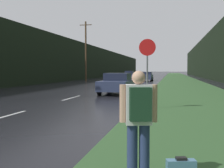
{
  "coord_description": "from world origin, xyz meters",
  "views": [
    {
      "loc": [
        5.87,
        -0.72,
        1.68
      ],
      "look_at": [
        2.42,
        15.52,
        0.85
      ],
      "focal_mm": 45.0,
      "sensor_mm": 36.0,
      "label": 1
    }
  ],
  "objects_px": {
    "hitchhiker_with_backpack": "(139,117)",
    "car_passing_near": "(117,83)",
    "car_oncoming": "(129,75)",
    "stop_sign": "(147,66)",
    "car_passing_far": "(146,76)"
  },
  "relations": [
    {
      "from": "hitchhiker_with_backpack",
      "to": "car_passing_near",
      "type": "relative_size",
      "value": 0.36
    },
    {
      "from": "hitchhiker_with_backpack",
      "to": "car_oncoming",
      "type": "distance_m",
      "value": 50.31
    },
    {
      "from": "stop_sign",
      "to": "car_oncoming",
      "type": "distance_m",
      "value": 42.54
    },
    {
      "from": "stop_sign",
      "to": "car_passing_near",
      "type": "xyz_separation_m",
      "value": [
        -2.73,
        7.39,
        -1.12
      ]
    },
    {
      "from": "car_passing_far",
      "to": "car_oncoming",
      "type": "height_order",
      "value": "car_oncoming"
    },
    {
      "from": "stop_sign",
      "to": "car_oncoming",
      "type": "xyz_separation_m",
      "value": [
        -6.98,
        41.95,
        -1.09
      ]
    },
    {
      "from": "car_passing_near",
      "to": "car_passing_far",
      "type": "xyz_separation_m",
      "value": [
        -0.0,
        23.49,
        -0.03
      ]
    },
    {
      "from": "car_passing_near",
      "to": "car_passing_far",
      "type": "height_order",
      "value": "car_passing_near"
    },
    {
      "from": "stop_sign",
      "to": "car_passing_far",
      "type": "xyz_separation_m",
      "value": [
        -2.73,
        30.88,
        -1.15
      ]
    },
    {
      "from": "stop_sign",
      "to": "hitchhiker_with_backpack",
      "type": "bearing_deg",
      "value": -86.05
    },
    {
      "from": "car_passing_far",
      "to": "car_oncoming",
      "type": "relative_size",
      "value": 0.97
    },
    {
      "from": "hitchhiker_with_backpack",
      "to": "car_passing_near",
      "type": "xyz_separation_m",
      "value": [
        -3.27,
        15.18,
        -0.23
      ]
    },
    {
      "from": "hitchhiker_with_backpack",
      "to": "car_passing_far",
      "type": "height_order",
      "value": "hitchhiker_with_backpack"
    },
    {
      "from": "stop_sign",
      "to": "car_oncoming",
      "type": "bearing_deg",
      "value": 99.44
    },
    {
      "from": "hitchhiker_with_backpack",
      "to": "stop_sign",
      "type": "bearing_deg",
      "value": 79.73
    }
  ]
}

